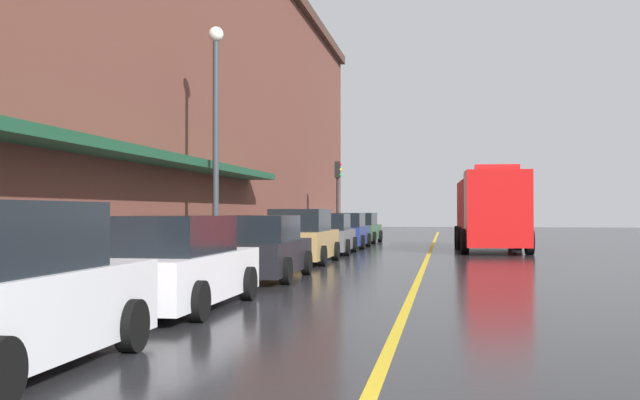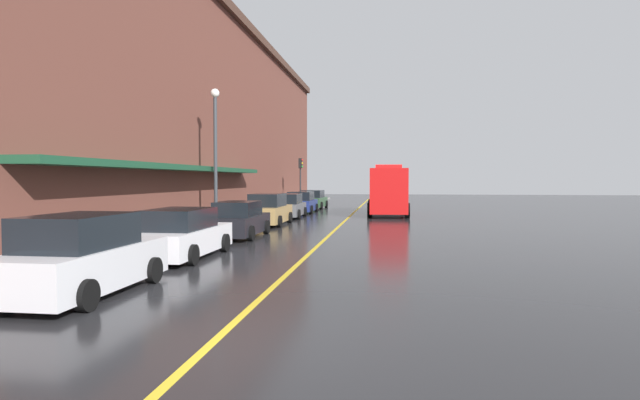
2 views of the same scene
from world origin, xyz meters
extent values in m
plane|color=#232326|center=(0.00, 25.00, 0.00)|extent=(112.00, 112.00, 0.00)
cube|color=gray|center=(-6.20, 25.00, 0.07)|extent=(2.40, 70.00, 0.15)
cube|color=gold|center=(0.00, 25.00, 0.00)|extent=(0.16, 70.00, 0.01)
cube|color=brown|center=(-12.86, 24.00, 6.82)|extent=(10.91, 64.00, 13.65)
cube|color=#472D23|center=(-7.25, 24.00, 13.35)|extent=(0.40, 64.00, 0.60)
cube|color=#19472D|center=(-6.85, 16.00, 3.10)|extent=(1.20, 22.40, 0.24)
cube|color=silver|center=(-3.98, 3.10, 0.62)|extent=(1.84, 4.62, 0.90)
cube|color=black|center=(-3.98, 2.87, 1.44)|extent=(1.65, 2.55, 0.73)
cylinder|color=black|center=(-4.89, 4.53, 0.32)|extent=(0.22, 0.64, 0.64)
cylinder|color=black|center=(-3.05, 4.52, 0.32)|extent=(0.22, 0.64, 0.64)
cylinder|color=black|center=(-4.91, 1.68, 0.32)|extent=(0.22, 0.64, 0.64)
cylinder|color=black|center=(-3.07, 1.67, 0.32)|extent=(0.22, 0.64, 0.64)
cube|color=silver|center=(-4.00, 8.64, 0.57)|extent=(1.90, 4.86, 0.79)
cube|color=black|center=(-4.00, 8.39, 1.29)|extent=(1.70, 2.68, 0.65)
cylinder|color=black|center=(-4.94, 10.14, 0.32)|extent=(0.22, 0.64, 0.64)
cylinder|color=black|center=(-3.04, 10.13, 0.32)|extent=(0.22, 0.64, 0.64)
cylinder|color=black|center=(-4.95, 7.14, 0.32)|extent=(0.22, 0.64, 0.64)
cylinder|color=black|center=(-3.06, 7.13, 0.32)|extent=(0.22, 0.64, 0.64)
cube|color=black|center=(-3.88, 14.81, 0.57)|extent=(1.80, 4.61, 0.78)
cube|color=black|center=(-3.88, 14.58, 1.27)|extent=(1.61, 2.54, 0.64)
cylinder|color=black|center=(-4.78, 16.23, 0.32)|extent=(0.22, 0.64, 0.64)
cylinder|color=black|center=(-2.99, 16.24, 0.32)|extent=(0.22, 0.64, 0.64)
cylinder|color=black|center=(-4.76, 13.38, 0.32)|extent=(0.22, 0.64, 0.64)
cylinder|color=black|center=(-2.97, 13.39, 0.32)|extent=(0.22, 0.64, 0.64)
cube|color=#A5844C|center=(-4.00, 21.01, 0.61)|extent=(1.82, 4.68, 0.87)
cube|color=black|center=(-4.00, 20.77, 1.41)|extent=(1.63, 2.58, 0.72)
cylinder|color=black|center=(-4.91, 22.46, 0.32)|extent=(0.22, 0.64, 0.64)
cylinder|color=black|center=(-3.08, 22.46, 0.32)|extent=(0.22, 0.64, 0.64)
cylinder|color=black|center=(-4.92, 19.56, 0.32)|extent=(0.22, 0.64, 0.64)
cylinder|color=black|center=(-3.09, 19.56, 0.32)|extent=(0.22, 0.64, 0.64)
cube|color=#595B60|center=(-3.99, 26.50, 0.57)|extent=(1.90, 4.49, 0.78)
cube|color=black|center=(-3.98, 26.28, 1.28)|extent=(1.68, 2.48, 0.64)
cylinder|color=black|center=(-4.93, 27.87, 0.32)|extent=(0.23, 0.64, 0.64)
cylinder|color=black|center=(-3.09, 27.90, 0.32)|extent=(0.23, 0.64, 0.64)
cylinder|color=black|center=(-4.89, 25.10, 0.32)|extent=(0.23, 0.64, 0.64)
cylinder|color=black|center=(-3.04, 25.13, 0.32)|extent=(0.23, 0.64, 0.64)
cube|color=navy|center=(-3.95, 31.66, 0.57)|extent=(1.90, 4.29, 0.79)
cube|color=black|center=(-3.96, 31.44, 1.29)|extent=(1.71, 2.36, 0.65)
cylinder|color=black|center=(-4.90, 32.99, 0.32)|extent=(0.22, 0.64, 0.64)
cylinder|color=black|center=(-3.00, 32.98, 0.32)|extent=(0.22, 0.64, 0.64)
cylinder|color=black|center=(-4.91, 30.34, 0.32)|extent=(0.22, 0.64, 0.64)
cylinder|color=black|center=(-3.01, 30.33, 0.32)|extent=(0.22, 0.64, 0.64)
cube|color=#2D5133|center=(-3.92, 37.62, 0.57)|extent=(2.02, 4.43, 0.79)
cube|color=black|center=(-3.93, 37.40, 1.28)|extent=(1.76, 2.46, 0.64)
cylinder|color=black|center=(-4.81, 39.00, 0.32)|extent=(0.24, 0.65, 0.64)
cylinder|color=black|center=(-2.93, 38.93, 0.32)|extent=(0.24, 0.65, 0.64)
cylinder|color=black|center=(-4.91, 36.30, 0.32)|extent=(0.24, 0.65, 0.64)
cylinder|color=black|center=(-3.04, 36.23, 0.32)|extent=(0.24, 0.65, 0.64)
cube|color=red|center=(2.65, 27.11, 1.79)|extent=(2.53, 2.55, 2.98)
cube|color=red|center=(2.51, 31.72, 1.67)|extent=(2.63, 6.09, 2.74)
cube|color=red|center=(2.65, 27.11, 3.40)|extent=(1.74, 0.65, 0.24)
cylinder|color=black|center=(3.89, 27.24, 0.50)|extent=(0.33, 1.01, 1.00)
cylinder|color=black|center=(1.40, 27.17, 0.50)|extent=(0.33, 1.01, 1.00)
cylinder|color=black|center=(3.77, 31.00, 0.50)|extent=(0.33, 1.01, 1.00)
cylinder|color=black|center=(1.29, 30.93, 0.50)|extent=(0.33, 1.01, 1.00)
cylinder|color=black|center=(3.70, 33.44, 0.50)|extent=(0.33, 1.01, 1.00)
cylinder|color=black|center=(1.22, 33.36, 0.50)|extent=(0.33, 1.01, 1.00)
cylinder|color=#4C4C51|center=(-5.35, 38.78, 0.68)|extent=(0.07, 0.07, 1.05)
cube|color=black|center=(-5.35, 38.78, 1.34)|extent=(0.14, 0.18, 0.28)
cylinder|color=#4C4C51|center=(-5.35, 34.10, 0.68)|extent=(0.07, 0.07, 1.05)
cube|color=black|center=(-5.35, 34.10, 1.34)|extent=(0.14, 0.18, 0.28)
cylinder|color=#33383D|center=(-5.95, 17.71, 3.40)|extent=(0.18, 0.18, 6.50)
sphere|color=white|center=(-5.95, 17.71, 6.87)|extent=(0.44, 0.44, 0.44)
cylinder|color=#232326|center=(-5.30, 38.98, 1.85)|extent=(0.14, 0.14, 3.40)
cube|color=black|center=(-5.30, 38.98, 4.00)|extent=(0.28, 0.36, 0.90)
sphere|color=red|center=(-5.14, 38.98, 4.30)|extent=(0.16, 0.16, 0.16)
sphere|color=gold|center=(-5.14, 38.98, 4.00)|extent=(0.16, 0.16, 0.16)
sphere|color=green|center=(-5.14, 38.98, 3.70)|extent=(0.16, 0.16, 0.16)
camera|label=1|loc=(0.70, -4.54, 1.70)|focal=44.45mm
camera|label=2|loc=(2.77, -7.72, 2.58)|focal=29.45mm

